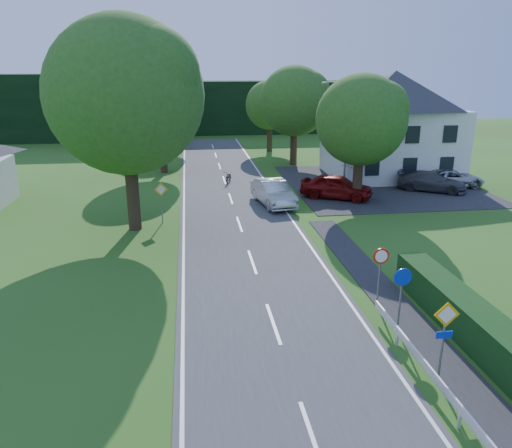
{
  "coord_description": "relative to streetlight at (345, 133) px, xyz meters",
  "views": [
    {
      "loc": [
        -2.79,
        -3.91,
        8.94
      ],
      "look_at": [
        0.29,
        18.83,
        1.65
      ],
      "focal_mm": 35.0,
      "sensor_mm": 36.0,
      "label": 1
    }
  ],
  "objects": [
    {
      "name": "road",
      "position": [
        -8.06,
        -10.0,
        -4.44
      ],
      "size": [
        7.0,
        80.0,
        0.04
      ],
      "primitive_type": "cube",
      "color": "#3C3B3E",
      "rests_on": "ground"
    },
    {
      "name": "parking_pad",
      "position": [
        3.94,
        3.0,
        -4.44
      ],
      "size": [
        14.0,
        16.0,
        0.04
      ],
      "primitive_type": "cube",
      "color": "black",
      "rests_on": "ground"
    },
    {
      "name": "line_edge_left",
      "position": [
        -11.31,
        -10.0,
        -4.42
      ],
      "size": [
        0.12,
        80.0,
        0.01
      ],
      "primitive_type": "cube",
      "color": "white",
      "rests_on": "road"
    },
    {
      "name": "line_edge_right",
      "position": [
        -4.81,
        -10.0,
        -4.42
      ],
      "size": [
        0.12,
        80.0,
        0.01
      ],
      "primitive_type": "cube",
      "color": "white",
      "rests_on": "road"
    },
    {
      "name": "line_centre",
      "position": [
        -8.06,
        -10.0,
        -4.42
      ],
      "size": [
        0.12,
        80.0,
        0.01
      ],
      "primitive_type": null,
      "color": "white",
      "rests_on": "road"
    },
    {
      "name": "tree_main",
      "position": [
        -14.06,
        -6.0,
        1.36
      ],
      "size": [
        9.4,
        9.4,
        11.64
      ],
      "primitive_type": null,
      "color": "#295319",
      "rests_on": "ground"
    },
    {
      "name": "tree_left_far",
      "position": [
        -13.06,
        10.0,
        -0.17
      ],
      "size": [
        7.0,
        7.0,
        8.58
      ],
      "primitive_type": null,
      "color": "#295319",
      "rests_on": "ground"
    },
    {
      "name": "tree_right_far",
      "position": [
        -1.06,
        12.0,
        0.08
      ],
      "size": [
        7.4,
        7.4,
        9.09
      ],
      "primitive_type": null,
      "color": "#295319",
      "rests_on": "ground"
    },
    {
      "name": "tree_left_back",
      "position": [
        -12.56,
        22.0,
        -0.43
      ],
      "size": [
        6.6,
        6.6,
        8.07
      ],
      "primitive_type": null,
      "color": "#295319",
      "rests_on": "ground"
    },
    {
      "name": "tree_right_back",
      "position": [
        -2.06,
        20.0,
        -0.68
      ],
      "size": [
        6.2,
        6.2,
        7.56
      ],
      "primitive_type": null,
      "color": "#295319",
      "rests_on": "ground"
    },
    {
      "name": "tree_right_mid",
      "position": [
        0.44,
        -2.0,
        -0.17
      ],
      "size": [
        7.0,
        7.0,
        8.58
      ],
      "primitive_type": null,
      "color": "#295319",
      "rests_on": "ground"
    },
    {
      "name": "treeline_right",
      "position": [
        -0.06,
        36.0,
        -0.96
      ],
      "size": [
        30.0,
        5.0,
        7.0
      ],
      "primitive_type": "cube",
      "color": "black",
      "rests_on": "ground"
    },
    {
      "name": "house_white",
      "position": [
        5.94,
        6.0,
        -0.06
      ],
      "size": [
        10.6,
        8.4,
        8.6
      ],
      "color": "white",
      "rests_on": "ground"
    },
    {
      "name": "streetlight",
      "position": [
        0.0,
        0.0,
        0.0
      ],
      "size": [
        2.03,
        0.18,
        8.0
      ],
      "color": "slate",
      "rests_on": "ground"
    },
    {
      "name": "sign_priority_right",
      "position": [
        -3.76,
        -22.02,
        -2.67
      ],
      "size": [
        0.78,
        0.09,
        2.59
      ],
      "color": "slate",
      "rests_on": "ground"
    },
    {
      "name": "sign_roundabout",
      "position": [
        -3.76,
        -19.02,
        -2.79
      ],
      "size": [
        0.64,
        0.08,
        2.37
      ],
      "color": "slate",
      "rests_on": "ground"
    },
    {
      "name": "sign_speed_limit",
      "position": [
        -3.76,
        -17.03,
        -2.7
      ],
      "size": [
        0.64,
        0.11,
        2.37
      ],
      "color": "slate",
      "rests_on": "ground"
    },
    {
      "name": "sign_priority_left",
      "position": [
        -12.56,
        -5.02,
        -2.75
      ],
      "size": [
        0.78,
        0.09,
        2.44
      ],
      "color": "slate",
      "rests_on": "ground"
    },
    {
      "name": "moving_car",
      "position": [
        -5.36,
        -2.03,
        -3.6
      ],
      "size": [
        2.55,
        5.25,
        1.66
      ],
      "primitive_type": "imported",
      "rotation": [
        0.0,
        0.0,
        0.16
      ],
      "color": "#B6B7BC",
      "rests_on": "road"
    },
    {
      "name": "motorcycle",
      "position": [
        -7.78,
        5.03,
        -3.94
      ],
      "size": [
        1.1,
        1.96,
        0.98
      ],
      "primitive_type": "imported",
      "rotation": [
        0.0,
        0.0,
        -0.26
      ],
      "color": "black",
      "rests_on": "road"
    },
    {
      "name": "parked_car_red",
      "position": [
        -0.68,
        -0.89,
        -3.57
      ],
      "size": [
        5.33,
        4.19,
        1.7
      ],
      "primitive_type": "imported",
      "rotation": [
        0.0,
        0.0,
        1.06
      ],
      "color": "maroon",
      "rests_on": "parking_pad"
    },
    {
      "name": "parked_car_grey",
      "position": [
        6.99,
        0.25,
        -3.71
      ],
      "size": [
        5.19,
        4.31,
        1.42
      ],
      "primitive_type": "imported",
      "rotation": [
        0.0,
        0.0,
        1.0
      ],
      "color": "#45454A",
      "rests_on": "parking_pad"
    },
    {
      "name": "parked_car_silver_b",
      "position": [
        9.13,
        1.3,
        -3.75
      ],
      "size": [
        4.94,
        2.48,
        1.34
      ],
      "primitive_type": "imported",
      "rotation": [
        0.0,
        0.0,
        1.52
      ],
      "color": "#B5B5BC",
      "rests_on": "parking_pad"
    },
    {
      "name": "parasol",
      "position": [
        1.4,
        1.72,
        -3.42
      ],
      "size": [
        2.45,
        2.49,
        2.0
      ],
      "primitive_type": "imported",
      "rotation": [
        0.0,
        0.0,
        0.13
      ],
      "color": "#A90D1A",
      "rests_on": "parking_pad"
    }
  ]
}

